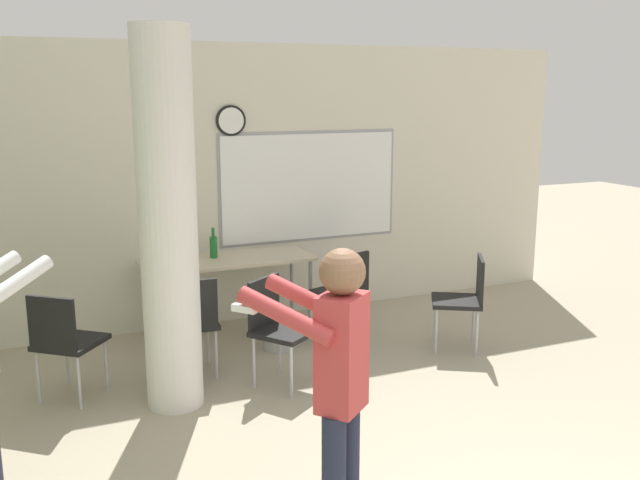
{
  "coord_description": "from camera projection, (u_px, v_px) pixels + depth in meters",
  "views": [
    {
      "loc": [
        -1.9,
        -1.86,
        2.37
      ],
      "look_at": [
        0.19,
        2.95,
        1.24
      ],
      "focal_mm": 40.0,
      "sensor_mm": 36.0,
      "label": 1
    }
  ],
  "objects": [
    {
      "name": "wall_back",
      "position": [
        221.0,
        186.0,
        7.16
      ],
      "size": [
        8.0,
        0.15,
        2.8
      ],
      "color": "beige",
      "rests_on": "ground_plane"
    },
    {
      "name": "support_pillar",
      "position": [
        168.0,
        224.0,
        5.16
      ],
      "size": [
        0.42,
        0.42,
        2.8
      ],
      "color": "silver",
      "rests_on": "ground_plane"
    },
    {
      "name": "folding_table",
      "position": [
        227.0,
        264.0,
        6.83
      ],
      "size": [
        1.63,
        0.63,
        0.77
      ],
      "color": "beige",
      "rests_on": "ground_plane"
    },
    {
      "name": "bottle_on_table",
      "position": [
        214.0,
        246.0,
        6.82
      ],
      "size": [
        0.07,
        0.07,
        0.29
      ],
      "color": "#1E6B2D",
      "rests_on": "folding_table"
    },
    {
      "name": "waste_bin",
      "position": [
        279.0,
        330.0,
        6.57
      ],
      "size": [
        0.29,
        0.29,
        0.37
      ],
      "color": "#B2B2B7",
      "rests_on": "ground_plane"
    },
    {
      "name": "chair_table_right",
      "position": [
        343.0,
        289.0,
        6.72
      ],
      "size": [
        0.56,
        0.56,
        0.87
      ],
      "color": "black",
      "rests_on": "ground_plane"
    },
    {
      "name": "chair_table_front",
      "position": [
        278.0,
        323.0,
        5.74
      ],
      "size": [
        0.61,
        0.61,
        0.87
      ],
      "color": "black",
      "rests_on": "ground_plane"
    },
    {
      "name": "chair_table_left",
      "position": [
        191.0,
        319.0,
        5.84
      ],
      "size": [
        0.47,
        0.47,
        0.87
      ],
      "color": "black",
      "rests_on": "ground_plane"
    },
    {
      "name": "chair_mid_room",
      "position": [
        465.0,
        295.0,
        6.5
      ],
      "size": [
        0.6,
        0.6,
        0.87
      ],
      "color": "black",
      "rests_on": "ground_plane"
    },
    {
      "name": "chair_near_pillar",
      "position": [
        64.0,
        338.0,
        5.4
      ],
      "size": [
        0.62,
        0.62,
        0.87
      ],
      "color": "black",
      "rests_on": "ground_plane"
    },
    {
      "name": "person_playing_front",
      "position": [
        337.0,
        382.0,
        3.47
      ],
      "size": [
        0.61,
        0.64,
        1.63
      ],
      "color": "#1E2338",
      "rests_on": "ground_plane"
    }
  ]
}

